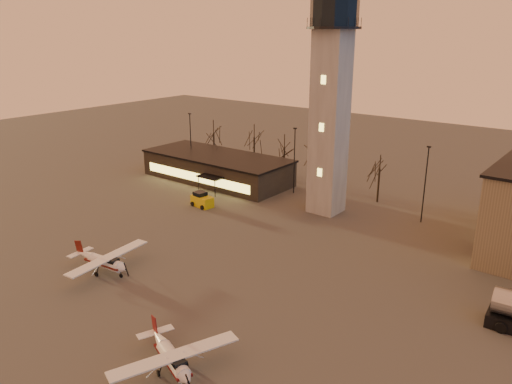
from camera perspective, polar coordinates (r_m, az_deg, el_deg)
ground at (r=48.52m, az=-10.68°, el=-11.81°), size 220.00×220.00×0.00m
control_tower at (r=66.12m, az=8.55°, el=11.26°), size 6.80×6.80×32.60m
terminal at (r=83.20m, az=-4.47°, el=2.82°), size 25.40×12.20×4.30m
light_poles at (r=68.84m, az=8.91°, el=2.22°), size 58.50×12.25×10.14m
tree_row at (r=82.71m, az=3.11°, el=5.46°), size 37.20×9.20×8.80m
cessna_front at (r=38.61m, az=-9.35°, el=-18.75°), size 7.81×9.47×2.68m
cessna_rear at (r=53.98m, az=-16.69°, el=-7.95°), size 7.94×10.02×2.75m
service_cart at (r=71.19m, az=-6.20°, el=-1.03°), size 3.44×2.41×2.06m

